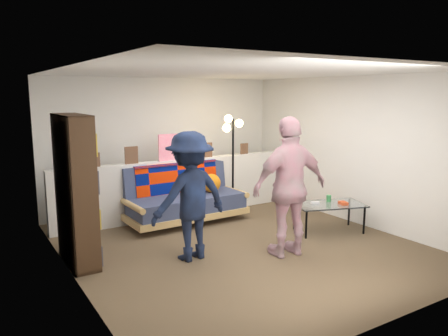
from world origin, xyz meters
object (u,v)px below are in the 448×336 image
object	(u,v)px
floor_lamp	(232,144)
person_right	(290,187)
coffee_table	(330,206)
futon_sofa	(185,198)
person_left	(190,196)
bookshelf	(76,195)

from	to	relation	value
floor_lamp	person_right	size ratio (longest dim) A/B	0.95
coffee_table	futon_sofa	bearing A→B (deg)	134.28
coffee_table	person_left	size ratio (longest dim) A/B	0.71
futon_sofa	coffee_table	xyz separation A→B (m)	(1.65, -1.69, 0.01)
person_left	bookshelf	bearing A→B (deg)	-31.77
bookshelf	person_right	bearing A→B (deg)	-25.92
floor_lamp	person_left	size ratio (longest dim) A/B	1.06
person_right	person_left	bearing A→B (deg)	-20.56
person_left	floor_lamp	bearing A→B (deg)	-142.62
bookshelf	futon_sofa	bearing A→B (deg)	25.38
floor_lamp	person_right	distance (m)	2.21
coffee_table	person_right	bearing A→B (deg)	-159.77
futon_sofa	coffee_table	bearing A→B (deg)	-45.72
bookshelf	person_right	world-z (taller)	bookshelf
futon_sofa	bookshelf	distance (m)	2.23
person_left	futon_sofa	bearing A→B (deg)	-120.34
futon_sofa	person_left	bearing A→B (deg)	-114.18
coffee_table	person_left	bearing A→B (deg)	176.54
futon_sofa	floor_lamp	xyz separation A→B (m)	(0.94, 0.01, 0.84)
futon_sofa	bookshelf	world-z (taller)	bookshelf
coffee_table	floor_lamp	world-z (taller)	floor_lamp
bookshelf	coffee_table	bearing A→B (deg)	-11.77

